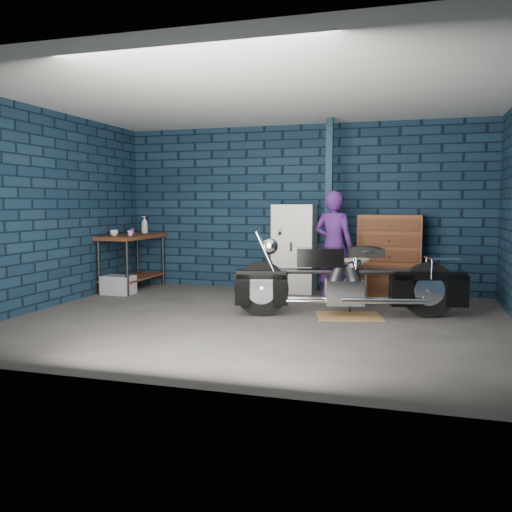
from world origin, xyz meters
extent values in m
plane|color=#4F4C49|center=(0.00, 0.00, 0.00)|extent=(6.00, 6.00, 0.00)
cube|color=#0E2031|center=(0.00, 2.50, 1.35)|extent=(6.00, 0.02, 2.70)
cube|color=#0E2031|center=(-3.00, 0.00, 1.35)|extent=(0.02, 5.00, 2.70)
cube|color=silver|center=(0.00, 0.00, 2.70)|extent=(6.00, 5.00, 0.02)
cube|color=#102833|center=(0.55, 1.95, 1.35)|extent=(0.10, 0.10, 2.70)
cube|color=#5B2F1B|center=(-2.68, 1.75, 0.46)|extent=(0.60, 1.40, 0.91)
cube|color=olive|center=(1.04, 0.56, 0.00)|extent=(0.93, 0.78, 0.01)
imported|color=#471D6D|center=(0.67, 1.67, 0.81)|extent=(0.67, 0.52, 1.61)
cube|color=#96989E|center=(-2.66, 1.25, 0.15)|extent=(0.47, 0.34, 0.29)
cube|color=silver|center=(-0.04, 2.23, 0.70)|extent=(0.66, 0.47, 1.41)
cube|color=brown|center=(1.44, 2.23, 0.63)|extent=(0.94, 0.52, 1.26)
imported|color=beige|center=(-2.80, 1.39, 0.96)|extent=(0.15, 0.15, 0.10)
imported|color=beige|center=(-2.57, 1.50, 0.95)|extent=(0.10, 0.10, 0.08)
cylinder|color=#581B6F|center=(-2.75, 1.88, 0.96)|extent=(0.09, 0.09, 0.10)
imported|color=#96989E|center=(-2.73, 2.28, 1.06)|extent=(0.15, 0.15, 0.30)
camera|label=1|loc=(1.82, -6.24, 1.42)|focal=38.00mm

